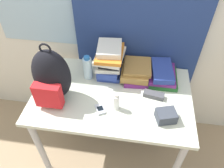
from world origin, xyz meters
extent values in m
cube|color=silver|center=(0.00, 0.82, 1.25)|extent=(6.00, 0.05, 2.50)
cube|color=navy|center=(0.15, 0.76, 1.25)|extent=(1.00, 0.04, 2.50)
cube|color=beige|center=(0.00, 0.37, 0.76)|extent=(1.17, 0.73, 0.03)
cylinder|color=#B2B2B7|center=(-0.53, 0.06, 0.37)|extent=(0.05, 0.05, 0.75)
cylinder|color=#B2B2B7|center=(0.53, 0.06, 0.37)|extent=(0.05, 0.05, 0.75)
cylinder|color=#B2B2B7|center=(-0.53, 0.68, 0.37)|extent=(0.05, 0.05, 0.75)
cylinder|color=#B2B2B7|center=(0.53, 0.68, 0.37)|extent=(0.05, 0.05, 0.75)
ellipsoid|color=black|center=(-0.40, 0.29, 0.98)|extent=(0.26, 0.19, 0.40)
cube|color=red|center=(-0.40, 0.18, 0.90)|extent=(0.18, 0.07, 0.18)
torus|color=black|center=(-0.40, 0.29, 1.20)|extent=(0.08, 0.01, 0.08)
cube|color=navy|center=(-0.05, 0.58, 0.80)|extent=(0.18, 0.21, 0.04)
cube|color=navy|center=(-0.05, 0.58, 0.85)|extent=(0.17, 0.24, 0.05)
cube|color=silver|center=(-0.06, 0.57, 0.89)|extent=(0.20, 0.22, 0.03)
cube|color=black|center=(-0.04, 0.59, 0.93)|extent=(0.17, 0.23, 0.05)
cube|color=silver|center=(-0.05, 0.58, 0.96)|extent=(0.23, 0.28, 0.03)
cube|color=orange|center=(-0.05, 0.58, 0.99)|extent=(0.20, 0.28, 0.03)
cube|color=silver|center=(-0.05, 0.59, 1.03)|extent=(0.20, 0.24, 0.04)
cube|color=#6B2370|center=(0.17, 0.58, 0.80)|extent=(0.21, 0.28, 0.03)
cube|color=olive|center=(0.15, 0.58, 0.84)|extent=(0.21, 0.26, 0.05)
cube|color=olive|center=(0.17, 0.59, 0.88)|extent=(0.22, 0.23, 0.03)
cube|color=#1E5623|center=(0.37, 0.58, 0.80)|extent=(0.22, 0.27, 0.04)
cube|color=#6B2370|center=(0.36, 0.59, 0.83)|extent=(0.20, 0.28, 0.03)
cube|color=navy|center=(0.36, 0.59, 0.86)|extent=(0.18, 0.29, 0.05)
cylinder|color=silver|center=(-0.21, 0.52, 0.87)|extent=(0.07, 0.07, 0.18)
cylinder|color=#286BB7|center=(-0.21, 0.52, 0.97)|extent=(0.05, 0.05, 0.02)
cylinder|color=white|center=(-0.11, 0.56, 0.89)|extent=(0.07, 0.07, 0.21)
cylinder|color=black|center=(-0.11, 0.56, 1.00)|extent=(0.04, 0.04, 0.02)
cylinder|color=white|center=(0.05, 0.23, 0.84)|extent=(0.04, 0.04, 0.12)
cylinder|color=white|center=(0.05, 0.23, 0.91)|extent=(0.03, 0.03, 0.02)
cube|color=#B7BCC6|center=(-0.06, 0.20, 0.79)|extent=(0.09, 0.11, 0.02)
cube|color=black|center=(-0.06, 0.20, 0.80)|extent=(0.05, 0.05, 0.00)
cube|color=#47474C|center=(0.31, 0.38, 0.80)|extent=(0.16, 0.08, 0.04)
cube|color=#383D47|center=(0.39, 0.19, 0.82)|extent=(0.15, 0.13, 0.08)
camera|label=1|loc=(0.17, -0.73, 1.97)|focal=35.00mm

